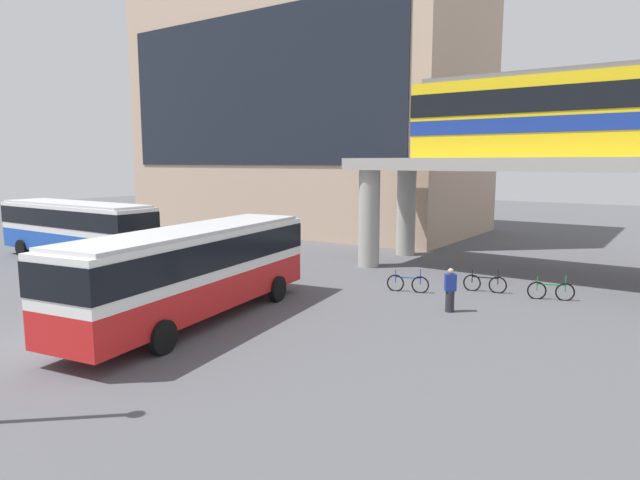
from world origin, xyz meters
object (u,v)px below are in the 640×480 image
(bicycle_green, at_px, (551,291))
(pedestrian_by_bike_rack, at_px, (450,291))
(bicycle_black, at_px, (485,284))
(station_building, at_px, (306,110))
(bus_secondary, at_px, (76,225))
(bus_main, at_px, (194,264))
(bicycle_blue, at_px, (408,284))

(bicycle_green, height_order, pedestrian_by_bike_rack, pedestrian_by_bike_rack)
(bicycle_black, relative_size, pedestrian_by_bike_rack, 1.09)
(pedestrian_by_bike_rack, bearing_deg, station_building, 136.89)
(bicycle_green, bearing_deg, bicycle_black, -176.41)
(pedestrian_by_bike_rack, bearing_deg, bicycle_black, 88.74)
(station_building, height_order, bus_secondary, station_building)
(station_building, distance_m, pedestrian_by_bike_rack, 28.71)
(bicycle_black, distance_m, pedestrian_by_bike_rack, 3.80)
(bus_main, relative_size, bicycle_blue, 6.49)
(bus_main, distance_m, bicycle_black, 12.13)
(pedestrian_by_bike_rack, bearing_deg, bus_main, -138.50)
(bicycle_green, bearing_deg, pedestrian_by_bike_rack, -124.18)
(station_building, height_order, bicycle_blue, station_building)
(station_building, relative_size, bicycle_black, 15.64)
(bus_main, xyz_separation_m, bicycle_black, (6.92, 9.83, -1.63))
(station_building, relative_size, bicycle_blue, 15.90)
(bicycle_black, xyz_separation_m, bicycle_blue, (-2.68, -1.83, 0.00))
(bus_secondary, height_order, bicycle_blue, bus_secondary)
(station_building, xyz_separation_m, bus_secondary, (-1.29, -20.15, -7.68))
(bicycle_green, xyz_separation_m, pedestrian_by_bike_rack, (-2.68, -3.94, 0.40))
(bus_secondary, bearing_deg, bicycle_green, 12.81)
(bicycle_blue, distance_m, pedestrian_by_bike_rack, 3.27)
(station_building, bearing_deg, bicycle_green, -33.07)
(pedestrian_by_bike_rack, bearing_deg, bicycle_green, 55.82)
(bus_main, distance_m, bicycle_blue, 9.19)
(pedestrian_by_bike_rack, bearing_deg, bicycle_blue, 143.20)
(bus_main, relative_size, bicycle_green, 6.64)
(bus_main, distance_m, bicycle_green, 13.89)
(bicycle_black, height_order, bicycle_blue, same)
(bus_secondary, xyz_separation_m, bicycle_blue, (18.62, 3.44, -1.63))
(bicycle_blue, bearing_deg, bus_main, -117.94)
(bicycle_black, bearing_deg, station_building, 143.37)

